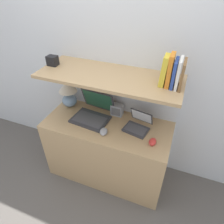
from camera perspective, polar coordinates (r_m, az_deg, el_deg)
The scene contains 17 objects.
ground_plane at distance 2.35m, azimuth -3.86°, elevation -21.35°, with size 12.00×12.00×0.00m, color #56514C.
wall_back at distance 1.97m, azimuth 2.18°, elevation 13.12°, with size 6.00×0.05×2.40m.
desk at distance 2.21m, azimuth -1.29°, elevation -10.76°, with size 1.25×0.54×0.73m.
back_riser at distance 2.25m, azimuth 1.45°, elevation -1.53°, with size 1.25×0.04×1.20m.
shelf at distance 1.74m, azimuth -0.82°, elevation 10.13°, with size 1.25×0.49×0.03m.
table_lamp at distance 2.17m, azimuth -12.37°, elevation 5.56°, with size 0.20×0.20×0.30m.
laptop_large at distance 2.02m, azimuth -5.48°, elevation -0.26°, with size 0.39×0.37×0.26m.
laptop_small at distance 1.90m, azimuth 7.37°, elevation -3.73°, with size 0.26×0.26×0.17m.
computer_mouse at distance 1.84m, azimuth -2.39°, elevation -5.61°, with size 0.09×0.11×0.04m.
second_mouse at distance 1.78m, azimuth 11.52°, elevation -8.34°, with size 0.07×0.10×0.04m.
router_box at distance 2.04m, azimuth 1.45°, elevation 0.63°, with size 0.12×0.08×0.12m.
book_brown at distance 1.58m, azimuth 19.50°, elevation 10.01°, with size 0.02×0.17×0.21m.
book_white at distance 1.58m, azimuth 18.55°, elevation 10.43°, with size 0.02×0.16×0.22m.
book_blue at distance 1.58m, azimuth 17.41°, elevation 10.48°, with size 0.02×0.16×0.21m.
book_orange at distance 1.58m, azimuth 16.27°, elevation 11.36°, with size 0.03×0.13×0.25m.
book_yellow at distance 1.58m, azimuth 14.73°, elevation 11.40°, with size 0.05×0.13×0.23m.
shelf_gadget at distance 1.97m, azimuth -16.63°, elevation 13.88°, with size 0.09×0.07×0.09m.
Camera 1 is at (0.58, -1.10, 1.99)m, focal length 32.00 mm.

